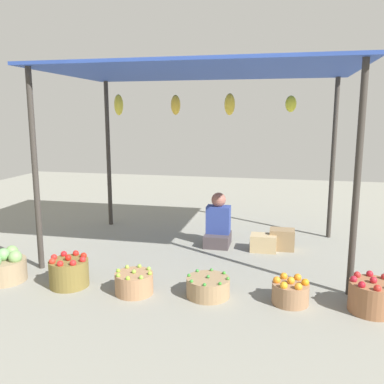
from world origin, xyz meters
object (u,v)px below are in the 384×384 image
object	(u,v)px
vendor_person	(218,225)
wooden_crate_stacked_rear	(282,239)
basket_limes	(134,283)
basket_red_apples	(372,296)
basket_red_tomatoes	(69,272)
basket_green_chilies	(208,287)
basket_oranges	(290,292)
wooden_crate_near_vendor	(263,243)
basket_cabbages	(4,267)

from	to	relation	value
vendor_person	wooden_crate_stacked_rear	bearing A→B (deg)	-0.27
wooden_crate_stacked_rear	basket_limes	bearing A→B (deg)	-129.74
basket_red_apples	wooden_crate_stacked_rear	bearing A→B (deg)	116.24
basket_red_tomatoes	basket_limes	bearing A→B (deg)	-2.20
basket_limes	wooden_crate_stacked_rear	xyz separation A→B (m)	(1.54, 1.85, 0.03)
basket_green_chilies	wooden_crate_stacked_rear	size ratio (longest dim) A/B	1.33
basket_oranges	wooden_crate_stacked_rear	size ratio (longest dim) A/B	1.08
wooden_crate_near_vendor	wooden_crate_stacked_rear	size ratio (longest dim) A/B	1.04
wooden_crate_near_vendor	vendor_person	bearing A→B (deg)	168.83
basket_red_tomatoes	wooden_crate_near_vendor	xyz separation A→B (m)	(2.06, 1.69, -0.04)
basket_red_tomatoes	basket_oranges	xyz separation A→B (m)	(2.41, 0.08, -0.04)
basket_limes	basket_red_apples	world-z (taller)	basket_red_apples
wooden_crate_near_vendor	wooden_crate_stacked_rear	world-z (taller)	wooden_crate_stacked_rear
vendor_person	basket_oranges	size ratio (longest dim) A/B	2.10
wooden_crate_stacked_rear	basket_green_chilies	bearing A→B (deg)	-113.27
vendor_person	basket_limes	world-z (taller)	vendor_person
basket_green_chilies	basket_red_apples	world-z (taller)	basket_red_apples
wooden_crate_near_vendor	basket_oranges	bearing A→B (deg)	-77.86
basket_cabbages	basket_green_chilies	xyz separation A→B (m)	(2.36, 0.10, -0.06)
basket_red_tomatoes	wooden_crate_stacked_rear	size ratio (longest dim) A/B	1.25
basket_cabbages	basket_limes	bearing A→B (deg)	-0.21
vendor_person	wooden_crate_near_vendor	distance (m)	0.70
basket_oranges	basket_red_apples	distance (m)	0.77
basket_cabbages	basket_green_chilies	bearing A→B (deg)	2.32
basket_red_tomatoes	wooden_crate_near_vendor	size ratio (longest dim) A/B	1.20
basket_limes	basket_green_chilies	distance (m)	0.79
wooden_crate_stacked_rear	vendor_person	bearing A→B (deg)	179.73
basket_green_chilies	basket_oranges	distance (m)	0.84
basket_cabbages	basket_limes	world-z (taller)	basket_cabbages
vendor_person	basket_cabbages	bearing A→B (deg)	-139.95
basket_limes	basket_green_chilies	xyz separation A→B (m)	(0.79, 0.10, -0.01)
basket_green_chilies	wooden_crate_near_vendor	size ratio (longest dim) A/B	1.27
basket_oranges	basket_red_apples	world-z (taller)	basket_red_apples
basket_limes	basket_oranges	world-z (taller)	basket_oranges
basket_limes	wooden_crate_near_vendor	xyz separation A→B (m)	(1.28, 1.72, 0.00)
basket_limes	wooden_crate_stacked_rear	distance (m)	2.40
basket_red_tomatoes	basket_oranges	bearing A→B (deg)	1.95
basket_red_apples	wooden_crate_stacked_rear	xyz separation A→B (m)	(-0.86, 1.75, -0.01)
basket_red_tomatoes	basket_green_chilies	distance (m)	1.56
basket_red_tomatoes	wooden_crate_near_vendor	world-z (taller)	basket_red_tomatoes
basket_oranges	basket_red_apples	size ratio (longest dim) A/B	0.84
vendor_person	wooden_crate_stacked_rear	size ratio (longest dim) A/B	2.26
basket_red_apples	wooden_crate_near_vendor	bearing A→B (deg)	124.49
vendor_person	basket_red_tomatoes	world-z (taller)	vendor_person
basket_green_chilies	basket_red_apples	bearing A→B (deg)	-0.16
vendor_person	basket_oranges	distance (m)	2.02
basket_limes	basket_oranges	size ratio (longest dim) A/B	1.10
basket_red_tomatoes	basket_limes	distance (m)	0.78
basket_green_chilies	basket_oranges	world-z (taller)	basket_oranges
basket_red_tomatoes	vendor_person	bearing A→B (deg)	52.57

